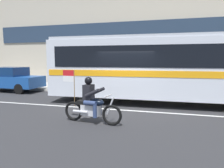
{
  "coord_description": "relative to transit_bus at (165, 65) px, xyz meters",
  "views": [
    {
      "loc": [
        1.85,
        -8.96,
        2.13
      ],
      "look_at": [
        -0.46,
        -0.55,
        1.1
      ],
      "focal_mm": 32.93,
      "sensor_mm": 36.0,
      "label": 1
    }
  ],
  "objects": [
    {
      "name": "ground_plane",
      "position": [
        -1.69,
        -1.19,
        -1.88
      ],
      "size": [
        60.0,
        60.0,
        0.0
      ],
      "primitive_type": "plane",
      "color": "#2B2B2D"
    },
    {
      "name": "sidewalk_curb",
      "position": [
        -1.69,
        3.91,
        -1.81
      ],
      "size": [
        28.0,
        3.8,
        0.15
      ],
      "primitive_type": "cube",
      "color": "#B7B2A8",
      "rests_on": "ground_plane"
    },
    {
      "name": "lane_center_stripe",
      "position": [
        -1.69,
        -1.79,
        -1.88
      ],
      "size": [
        26.6,
        0.14,
        0.01
      ],
      "primitive_type": "cube",
      "color": "silver",
      "rests_on": "ground_plane"
    },
    {
      "name": "office_building_facade",
      "position": [
        -1.69,
        6.2,
        4.35
      ],
      "size": [
        28.0,
        0.89,
        12.45
      ],
      "color": "#B2A893",
      "rests_on": "ground_plane"
    },
    {
      "name": "transit_bus",
      "position": [
        0.0,
        0.0,
        0.0
      ],
      "size": [
        11.15,
        2.83,
        3.22
      ],
      "color": "silver",
      "rests_on": "ground_plane"
    },
    {
      "name": "motorcycle_with_rider",
      "position": [
        -2.31,
        -3.81,
        -1.22
      ],
      "size": [
        2.19,
        0.66,
        1.78
      ],
      "color": "black",
      "rests_on": "ground_plane"
    },
    {
      "name": "parked_sedan_curbside",
      "position": [
        -10.16,
        1.39,
        -1.03
      ],
      "size": [
        4.27,
        1.92,
        1.64
      ],
      "color": "#194793",
      "rests_on": "ground_plane"
    },
    {
      "name": "fire_hydrant",
      "position": [
        -4.22,
        3.02,
        -1.36
      ],
      "size": [
        0.22,
        0.3,
        0.75
      ],
      "color": "#4C8C3F",
      "rests_on": "sidewalk_curb"
    }
  ]
}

